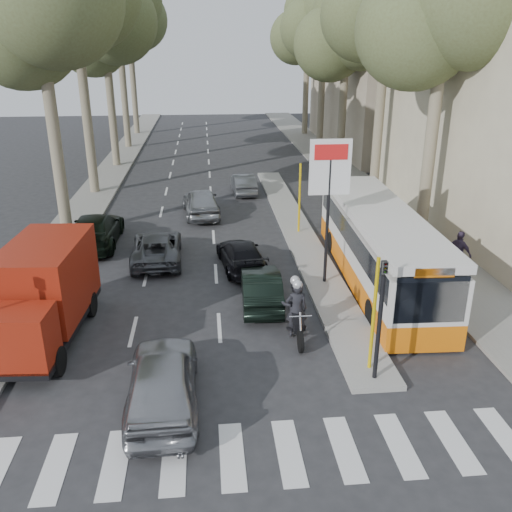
{
  "coord_description": "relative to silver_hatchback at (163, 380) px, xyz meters",
  "views": [
    {
      "loc": [
        -1.17,
        -13.76,
        8.69
      ],
      "look_at": [
        0.52,
        4.23,
        1.6
      ],
      "focal_mm": 38.0,
      "sensor_mm": 36.0,
      "label": 1
    }
  ],
  "objects": [
    {
      "name": "ground",
      "position": [
        2.44,
        2.0,
        -0.76
      ],
      "size": [
        120.0,
        120.0,
        0.0
      ],
      "primitive_type": "plane",
      "color": "#28282B",
      "rests_on": "ground"
    },
    {
      "name": "sidewalk_right",
      "position": [
        11.04,
        27.0,
        -0.7
      ],
      "size": [
        3.2,
        70.0,
        0.12
      ],
      "primitive_type": "cube",
      "color": "gray",
      "rests_on": "ground"
    },
    {
      "name": "median_left",
      "position": [
        -5.56,
        30.0,
        -0.7
      ],
      "size": [
        2.4,
        64.0,
        0.12
      ],
      "primitive_type": "cube",
      "color": "gray",
      "rests_on": "ground"
    },
    {
      "name": "traffic_island",
      "position": [
        5.69,
        13.0,
        -0.68
      ],
      "size": [
        1.5,
        26.0,
        0.16
      ],
      "primitive_type": "cube",
      "color": "gray",
      "rests_on": "ground"
    },
    {
      "name": "building_far",
      "position": [
        17.94,
        36.0,
        7.24
      ],
      "size": [
        11.0,
        20.0,
        16.0
      ],
      "primitive_type": "cube",
      "color": "#B7A88E",
      "rests_on": "ground"
    },
    {
      "name": "billboard",
      "position": [
        5.69,
        7.0,
        2.94
      ],
      "size": [
        1.5,
        12.1,
        5.6
      ],
      "color": "yellow",
      "rests_on": "ground"
    },
    {
      "name": "traffic_light_island",
      "position": [
        5.69,
        0.5,
        1.72
      ],
      "size": [
        0.16,
        0.41,
        3.6
      ],
      "color": "black",
      "rests_on": "ground"
    },
    {
      "name": "tree_l_a",
      "position": [
        -5.43,
        14.11,
        9.62
      ],
      "size": [
        7.4,
        7.2,
        14.1
      ],
      "color": "#6B604C",
      "rests_on": "ground"
    },
    {
      "name": "tree_l_c",
      "position": [
        -5.33,
        30.11,
        9.27
      ],
      "size": [
        7.4,
        7.2,
        13.71
      ],
      "color": "#6B604C",
      "rests_on": "ground"
    },
    {
      "name": "tree_l_d",
      "position": [
        -5.43,
        38.11,
        11.0
      ],
      "size": [
        7.4,
        7.2,
        15.66
      ],
      "color": "#6B604C",
      "rests_on": "ground"
    },
    {
      "name": "tree_l_e",
      "position": [
        -5.53,
        46.11,
        9.96
      ],
      "size": [
        7.4,
        7.2,
        14.49
      ],
      "color": "#6B604C",
      "rests_on": "ground"
    },
    {
      "name": "tree_r_a",
      "position": [
        11.57,
        12.11,
        9.62
      ],
      "size": [
        7.4,
        7.2,
        14.1
      ],
      "color": "#6B604C",
      "rests_on": "ground"
    },
    {
      "name": "tree_r_c",
      "position": [
        11.47,
        28.11,
        8.93
      ],
      "size": [
        7.4,
        7.2,
        13.32
      ],
      "color": "#6B604C",
      "rests_on": "ground"
    },
    {
      "name": "tree_r_d",
      "position": [
        11.57,
        36.11,
        10.31
      ],
      "size": [
        7.4,
        7.2,
        14.88
      ],
      "color": "#6B604C",
      "rests_on": "ground"
    },
    {
      "name": "tree_r_e",
      "position": [
        11.67,
        44.11,
        9.62
      ],
      "size": [
        7.4,
        7.2,
        14.1
      ],
      "color": "#6B604C",
      "rests_on": "ground"
    },
    {
      "name": "silver_hatchback",
      "position": [
        0.0,
        0.0,
        0.0
      ],
      "size": [
        1.92,
        4.53,
        1.53
      ],
      "primitive_type": "imported",
      "rotation": [
        0.0,
        0.0,
        3.17
      ],
      "color": "#93949A",
      "rests_on": "ground"
    },
    {
      "name": "dark_hatchback",
      "position": [
        3.09,
        5.65,
        -0.13
      ],
      "size": [
        1.49,
        3.91,
        1.27
      ],
      "primitive_type": "imported",
      "rotation": [
        0.0,
        0.0,
        3.1
      ],
      "color": "black",
      "rests_on": "ground"
    },
    {
      "name": "queue_car_a",
      "position": [
        -0.92,
        10.14,
        -0.15
      ],
      "size": [
        2.2,
        4.49,
        1.23
      ],
      "primitive_type": "imported",
      "rotation": [
        0.0,
        0.0,
        3.18
      ],
      "color": "#4A4D52",
      "rests_on": "ground"
    },
    {
      "name": "queue_car_b",
      "position": [
        2.61,
        9.0,
        -0.18
      ],
      "size": [
        2.12,
        4.19,
        1.17
      ],
      "primitive_type": "imported",
      "rotation": [
        0.0,
        0.0,
        3.27
      ],
      "color": "black",
      "rests_on": "ground"
    },
    {
      "name": "queue_car_c",
      "position": [
        0.96,
        16.55,
        -0.01
      ],
      "size": [
        2.21,
        4.58,
        1.51
      ],
      "primitive_type": "imported",
      "rotation": [
        0.0,
        0.0,
        3.24
      ],
      "color": "gray",
      "rests_on": "ground"
    },
    {
      "name": "queue_car_d",
      "position": [
        3.58,
        21.1,
        -0.15
      ],
      "size": [
        1.48,
        3.79,
        1.23
      ],
      "primitive_type": "imported",
      "rotation": [
        0.0,
        0.0,
        3.19
      ],
      "color": "#4E5156",
      "rests_on": "ground"
    },
    {
      "name": "queue_car_e",
      "position": [
        -3.86,
        12.36,
        -0.02
      ],
      "size": [
        2.09,
        5.11,
        1.48
      ],
      "primitive_type": "imported",
      "rotation": [
        0.0,
        0.0,
        3.14
      ],
      "color": "black",
      "rests_on": "ground"
    },
    {
      "name": "red_truck",
      "position": [
        -3.84,
        3.83,
        0.82
      ],
      "size": [
        2.49,
        5.74,
        2.99
      ],
      "rotation": [
        0.0,
        0.0,
        -0.07
      ],
      "color": "black",
      "rests_on": "ground"
    },
    {
      "name": "city_bus",
      "position": [
        7.79,
        7.21,
        0.77
      ],
      "size": [
        2.79,
        11.16,
        2.92
      ],
      "rotation": [
        0.0,
        0.0,
        -0.03
      ],
      "color": "orange",
      "rests_on": "ground"
    },
    {
      "name": "motorcycle",
      "position": [
        3.94,
        3.34,
        0.15
      ],
      "size": [
        0.85,
        2.36,
        2.0
      ],
      "rotation": [
        0.0,
        0.0,
        -0.0
      ],
      "color": "black",
      "rests_on": "ground"
    },
    {
      "name": "pedestrian_near",
      "position": [
        11.06,
        7.22,
        0.26
      ],
      "size": [
        1.03,
        1.17,
        1.81
      ],
      "primitive_type": "imported",
      "rotation": [
        0.0,
        0.0,
        2.17
      ],
      "color": "#3F314A",
      "rests_on": "sidewalk_right"
    },
    {
      "name": "pedestrian_far",
      "position": [
        9.66,
        13.29,
        0.13
      ],
      "size": [
        1.04,
        0.98,
        1.54
      ],
      "primitive_type": "imported",
      "rotation": [
        0.0,
        0.0,
        3.85
      ],
      "color": "brown",
      "rests_on": "sidewalk_right"
    }
  ]
}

